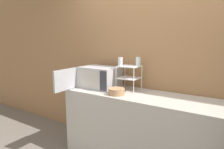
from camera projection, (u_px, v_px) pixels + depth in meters
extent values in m
cube|color=#9E7047|center=(152.00, 61.00, 2.69)|extent=(8.00, 0.06, 2.60)
cube|color=#B7B2A8|center=(139.00, 129.00, 2.54)|extent=(1.94, 0.64, 0.92)
cube|color=#ADADB2|center=(100.00, 77.00, 2.82)|extent=(0.52, 0.40, 0.29)
cube|color=#B7B2A8|center=(88.00, 79.00, 2.69)|extent=(0.37, 0.01, 0.25)
cube|color=#333338|center=(103.00, 81.00, 2.54)|extent=(0.10, 0.01, 0.26)
cube|color=#ADADB2|center=(65.00, 80.00, 2.63)|extent=(0.04, 0.40, 0.28)
cylinder|color=white|center=(116.00, 78.00, 2.62)|extent=(0.01, 0.01, 0.33)
cylinder|color=white|center=(134.00, 81.00, 2.48)|extent=(0.01, 0.01, 0.33)
cylinder|color=white|center=(125.00, 76.00, 2.82)|extent=(0.01, 0.01, 0.33)
cylinder|color=white|center=(142.00, 78.00, 2.68)|extent=(0.01, 0.01, 0.33)
cube|color=white|center=(129.00, 78.00, 2.65)|extent=(0.26, 0.24, 0.01)
cube|color=white|center=(129.00, 66.00, 2.62)|extent=(0.26, 0.24, 0.01)
cylinder|color=silver|center=(120.00, 62.00, 2.59)|extent=(0.06, 0.06, 0.11)
cylinder|color=silver|center=(138.00, 61.00, 2.63)|extent=(0.06, 0.06, 0.11)
cylinder|color=#AD7F56|center=(116.00, 94.00, 2.45)|extent=(0.11, 0.11, 0.01)
cylinder|color=#AD7F56|center=(116.00, 91.00, 2.44)|extent=(0.20, 0.20, 0.08)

